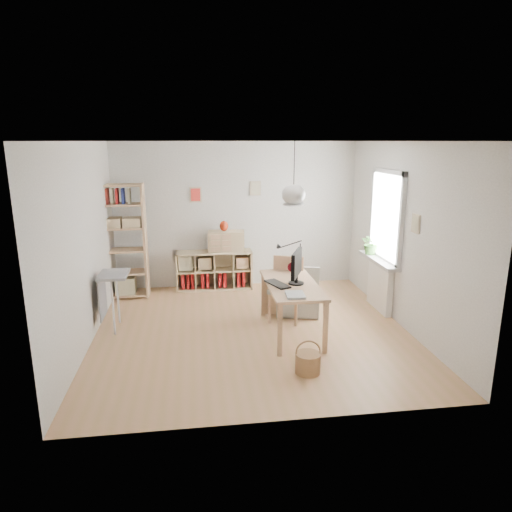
{
  "coord_description": "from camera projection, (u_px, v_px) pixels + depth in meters",
  "views": [
    {
      "loc": [
        -0.78,
        -6.17,
        2.7
      ],
      "look_at": [
        0.1,
        0.3,
        1.05
      ],
      "focal_mm": 32.0,
      "sensor_mm": 36.0,
      "label": 1
    }
  ],
  "objects": [
    {
      "name": "task_lamp",
      "position": [
        288.0,
        252.0,
        6.96
      ],
      "size": [
        0.42,
        0.15,
        0.45
      ],
      "color": "black",
      "rests_on": "desk"
    },
    {
      "name": "potted_plant",
      "position": [
        371.0,
        243.0,
        7.59
      ],
      "size": [
        0.41,
        0.38,
        0.38
      ],
      "primitive_type": "imported",
      "rotation": [
        0.0,
        0.0,
        0.3
      ],
      "color": "#326124",
      "rests_on": "windowsill"
    },
    {
      "name": "window_unit",
      "position": [
        387.0,
        216.0,
        7.18
      ],
      "size": [
        0.07,
        1.16,
        1.46
      ],
      "color": "white",
      "rests_on": "ground"
    },
    {
      "name": "paper_tray",
      "position": [
        295.0,
        295.0,
        5.91
      ],
      "size": [
        0.26,
        0.32,
        0.03
      ],
      "primitive_type": "cube",
      "rotation": [
        0.0,
        0.0,
        -0.07
      ],
      "color": "silver",
      "rests_on": "desk"
    },
    {
      "name": "room_shell",
      "position": [
        294.0,
        195.0,
        6.13
      ],
      "size": [
        4.5,
        4.5,
        4.5
      ],
      "color": "white",
      "rests_on": "ground"
    },
    {
      "name": "desk",
      "position": [
        292.0,
        290.0,
        6.46
      ],
      "size": [
        0.7,
        1.5,
        0.75
      ],
      "color": "tan",
      "rests_on": "ground"
    },
    {
      "name": "chair",
      "position": [
        286.0,
        285.0,
        7.02
      ],
      "size": [
        0.62,
        0.62,
        0.97
      ],
      "rotation": [
        0.0,
        0.0,
        -0.39
      ],
      "color": "#97979A",
      "rests_on": "ground"
    },
    {
      "name": "yarn_ball",
      "position": [
        292.0,
        267.0,
        6.97
      ],
      "size": [
        0.15,
        0.15,
        0.15
      ],
      "primitive_type": "sphere",
      "color": "#4D0A0F",
      "rests_on": "desk"
    },
    {
      "name": "keyboard",
      "position": [
        277.0,
        284.0,
        6.36
      ],
      "size": [
        0.33,
        0.48,
        0.02
      ],
      "primitive_type": "cube",
      "rotation": [
        0.0,
        0.0,
        0.38
      ],
      "color": "black",
      "rests_on": "desk"
    },
    {
      "name": "wicker_basket",
      "position": [
        308.0,
        362.0,
        5.44
      ],
      "size": [
        0.31,
        0.3,
        0.42
      ],
      "rotation": [
        0.0,
        0.0,
        -0.07
      ],
      "color": "#8C603F",
      "rests_on": "ground"
    },
    {
      "name": "radiator",
      "position": [
        380.0,
        286.0,
        7.46
      ],
      "size": [
        0.1,
        0.8,
        0.8
      ],
      "primitive_type": "cube",
      "color": "white",
      "rests_on": "ground"
    },
    {
      "name": "ground",
      "position": [
        252.0,
        330.0,
        6.69
      ],
      "size": [
        4.5,
        4.5,
        0.0
      ],
      "primitive_type": "plane",
      "color": "tan",
      "rests_on": "ground"
    },
    {
      "name": "tall_bookshelf",
      "position": [
        122.0,
        237.0,
        7.89
      ],
      "size": [
        0.8,
        0.38,
        2.0
      ],
      "color": "tan",
      "rests_on": "ground"
    },
    {
      "name": "monitor",
      "position": [
        297.0,
        265.0,
        6.35
      ],
      "size": [
        0.26,
        0.52,
        0.48
      ],
      "rotation": [
        0.0,
        0.0,
        -0.41
      ],
      "color": "black",
      "rests_on": "desk"
    },
    {
      "name": "red_vase",
      "position": [
        224.0,
        226.0,
        8.33
      ],
      "size": [
        0.16,
        0.16,
        0.19
      ],
      "primitive_type": "ellipsoid",
      "color": "maroon",
      "rests_on": "drawer_chest"
    },
    {
      "name": "windowsill",
      "position": [
        379.0,
        261.0,
        7.35
      ],
      "size": [
        0.22,
        1.2,
        0.06
      ],
      "primitive_type": "cube",
      "color": "silver",
      "rests_on": "radiator"
    },
    {
      "name": "drawer_chest",
      "position": [
        226.0,
        241.0,
        8.4
      ],
      "size": [
        0.69,
        0.37,
        0.38
      ],
      "primitive_type": "cube",
      "rotation": [
        0.0,
        0.0,
        -0.11
      ],
      "color": "tan",
      "rests_on": "cube_shelf"
    },
    {
      "name": "storage_chest",
      "position": [
        299.0,
        299.0,
        7.35
      ],
      "size": [
        0.83,
        0.89,
        0.7
      ],
      "rotation": [
        0.0,
        0.0,
        -0.26
      ],
      "color": "silver",
      "rests_on": "ground"
    },
    {
      "name": "cube_shelf",
      "position": [
        213.0,
        273.0,
        8.56
      ],
      "size": [
        1.4,
        0.38,
        0.72
      ],
      "color": "tan",
      "rests_on": "ground"
    },
    {
      "name": "side_table",
      "position": [
        109.0,
        286.0,
        6.6
      ],
      "size": [
        0.4,
        0.55,
        0.85
      ],
      "color": "#97979A",
      "rests_on": "ground"
    }
  ]
}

